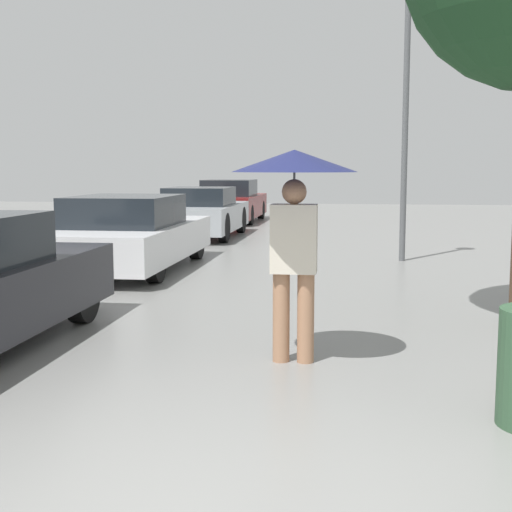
# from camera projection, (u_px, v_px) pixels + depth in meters

# --- Properties ---
(pedestrian) EXTENTS (1.08, 1.08, 1.84)m
(pedestrian) POSITION_uv_depth(u_px,v_px,m) (294.00, 193.00, 6.06)
(pedestrian) COLOR #9E7051
(pedestrian) RESTS_ON ground_plane
(parked_car_second) EXTENTS (1.84, 4.45, 1.23)m
(parked_car_second) POSITION_uv_depth(u_px,v_px,m) (129.00, 235.00, 11.83)
(parked_car_second) COLOR silver
(parked_car_second) RESTS_ON ground_plane
(parked_car_third) EXTENTS (1.73, 3.93, 1.21)m
(parked_car_third) POSITION_uv_depth(u_px,v_px,m) (201.00, 213.00, 17.24)
(parked_car_third) COLOR #9EA3A8
(parked_car_third) RESTS_ON ground_plane
(parked_car_farthest) EXTENTS (1.75, 4.19, 1.30)m
(parked_car_farthest) POSITION_uv_depth(u_px,v_px,m) (230.00, 202.00, 22.16)
(parked_car_farthest) COLOR maroon
(parked_car_farthest) RESTS_ON ground_plane
(street_lamp) EXTENTS (0.39, 0.39, 5.05)m
(street_lamp) POSITION_uv_depth(u_px,v_px,m) (407.00, 55.00, 12.48)
(street_lamp) COLOR #515456
(street_lamp) RESTS_ON ground_plane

